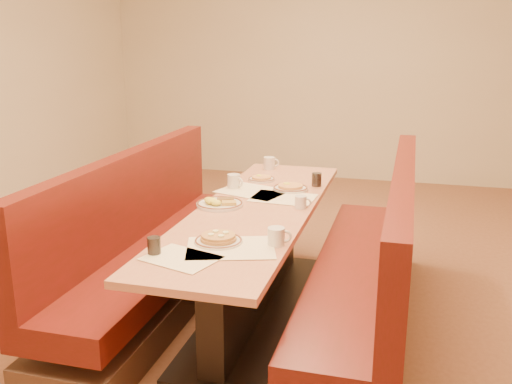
% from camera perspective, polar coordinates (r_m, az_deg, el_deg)
% --- Properties ---
extents(ground, '(8.00, 8.00, 0.00)m').
position_cam_1_polar(ground, '(3.87, -0.05, -12.28)').
color(ground, '#9E6647').
rests_on(ground, ground).
extents(room_envelope, '(6.04, 8.04, 2.82)m').
position_cam_1_polar(room_envelope, '(3.44, -0.06, 17.62)').
color(room_envelope, beige).
rests_on(room_envelope, ground).
extents(diner_table, '(0.70, 2.50, 0.75)m').
position_cam_1_polar(diner_table, '(3.71, -0.05, -7.15)').
color(diner_table, black).
rests_on(diner_table, ground).
extents(booth_left, '(0.55, 2.50, 1.05)m').
position_cam_1_polar(booth_left, '(3.96, -10.38, -6.14)').
color(booth_left, '#4C3326').
rests_on(booth_left, ground).
extents(booth_right, '(0.55, 2.50, 1.05)m').
position_cam_1_polar(booth_right, '(3.61, 11.35, -8.38)').
color(booth_right, '#4C3326').
rests_on(booth_right, ground).
extents(placemat_near_left, '(0.40, 0.35, 0.00)m').
position_cam_1_polar(placemat_near_left, '(2.80, -7.48, -6.57)').
color(placemat_near_left, '#FFE9C7').
rests_on(placemat_near_left, diner_table).
extents(placemat_near_right, '(0.53, 0.45, 0.00)m').
position_cam_1_polar(placemat_near_right, '(2.91, -2.56, -5.59)').
color(placemat_near_right, '#FFE9C7').
rests_on(placemat_near_right, diner_table).
extents(placemat_far_left, '(0.53, 0.46, 0.00)m').
position_cam_1_polar(placemat_far_left, '(3.96, -0.31, 0.08)').
color(placemat_far_left, '#FFE9C7').
rests_on(placemat_far_left, diner_table).
extents(placemat_far_right, '(0.43, 0.33, 0.00)m').
position_cam_1_polar(placemat_far_right, '(3.80, 2.73, -0.58)').
color(placemat_far_right, '#FFE9C7').
rests_on(placemat_far_right, diner_table).
extents(pancake_plate, '(0.25, 0.25, 0.06)m').
position_cam_1_polar(pancake_plate, '(2.99, -3.78, -4.76)').
color(pancake_plate, silver).
rests_on(pancake_plate, diner_table).
extents(eggs_plate, '(0.30, 0.30, 0.06)m').
position_cam_1_polar(eggs_plate, '(3.63, -3.71, -1.12)').
color(eggs_plate, silver).
rests_on(eggs_plate, diner_table).
extents(extra_plate_mid, '(0.25, 0.25, 0.05)m').
position_cam_1_polar(extra_plate_mid, '(4.00, 3.45, 0.43)').
color(extra_plate_mid, silver).
rests_on(extra_plate_mid, diner_table).
extents(extra_plate_far, '(0.20, 0.20, 0.04)m').
position_cam_1_polar(extra_plate_far, '(4.27, 0.55, 1.35)').
color(extra_plate_far, silver).
rests_on(extra_plate_far, diner_table).
extents(coffee_mug_a, '(0.12, 0.09, 0.09)m').
position_cam_1_polar(coffee_mug_a, '(2.94, 2.10, -4.44)').
color(coffee_mug_a, silver).
rests_on(coffee_mug_a, diner_table).
extents(coffee_mug_b, '(0.13, 0.09, 0.10)m').
position_cam_1_polar(coffee_mug_b, '(4.05, -2.20, 1.11)').
color(coffee_mug_b, silver).
rests_on(coffee_mug_b, diner_table).
extents(coffee_mug_c, '(0.10, 0.07, 0.08)m').
position_cam_1_polar(coffee_mug_c, '(3.58, 4.53, -0.99)').
color(coffee_mug_c, silver).
rests_on(coffee_mug_c, diner_table).
extents(coffee_mug_d, '(0.13, 0.09, 0.10)m').
position_cam_1_polar(coffee_mug_d, '(4.63, 1.37, 2.93)').
color(coffee_mug_d, silver).
rests_on(coffee_mug_d, diner_table).
extents(soda_tumbler_near, '(0.07, 0.07, 0.09)m').
position_cam_1_polar(soda_tumbler_near, '(2.86, -10.16, -5.33)').
color(soda_tumbler_near, black).
rests_on(soda_tumbler_near, diner_table).
extents(soda_tumbler_mid, '(0.07, 0.07, 0.10)m').
position_cam_1_polar(soda_tumbler_mid, '(4.12, 6.08, 1.25)').
color(soda_tumbler_mid, black).
rests_on(soda_tumbler_mid, diner_table).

